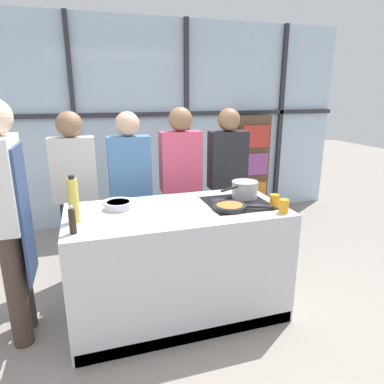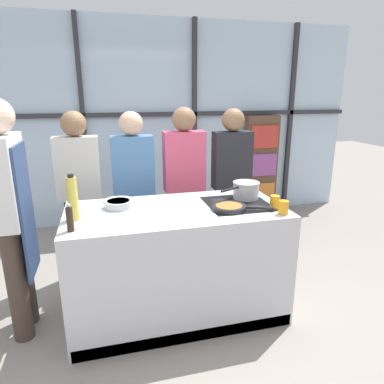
% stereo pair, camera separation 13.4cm
% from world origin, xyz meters
% --- Properties ---
extents(ground_plane, '(18.00, 18.00, 0.00)m').
position_xyz_m(ground_plane, '(0.00, 0.00, 0.00)').
color(ground_plane, gray).
extents(back_window_wall, '(6.40, 0.10, 2.80)m').
position_xyz_m(back_window_wall, '(0.00, 2.36, 1.40)').
color(back_window_wall, silver).
rests_on(back_window_wall, ground_plane).
extents(bookshelf, '(0.50, 0.19, 1.51)m').
position_xyz_m(bookshelf, '(1.78, 2.17, 0.75)').
color(bookshelf, brown).
rests_on(bookshelf, ground_plane).
extents(demo_island, '(1.73, 0.85, 0.94)m').
position_xyz_m(demo_island, '(0.00, -0.00, 0.47)').
color(demo_island, silver).
rests_on(demo_island, ground_plane).
extents(chef, '(0.25, 0.45, 1.80)m').
position_xyz_m(chef, '(-1.21, 0.06, 1.03)').
color(chef, '#47382D').
rests_on(chef, ground_plane).
extents(spectator_far_left, '(0.41, 0.23, 1.67)m').
position_xyz_m(spectator_far_left, '(-0.78, 0.81, 0.96)').
color(spectator_far_left, '#232838').
rests_on(spectator_far_left, ground_plane).
extents(spectator_center_left, '(0.41, 0.23, 1.66)m').
position_xyz_m(spectator_center_left, '(-0.26, 0.81, 0.95)').
color(spectator_center_left, black).
rests_on(spectator_center_left, ground_plane).
extents(spectator_center_right, '(0.42, 0.24, 1.70)m').
position_xyz_m(spectator_center_right, '(0.26, 0.81, 0.97)').
color(spectator_center_right, black).
rests_on(spectator_center_right, ground_plane).
extents(spectator_far_right, '(0.40, 0.23, 1.68)m').
position_xyz_m(spectator_far_right, '(0.78, 0.81, 0.97)').
color(spectator_far_right, black).
rests_on(spectator_far_right, ground_plane).
extents(frying_pan, '(0.46, 0.28, 0.04)m').
position_xyz_m(frying_pan, '(0.41, -0.13, 0.96)').
color(frying_pan, '#232326').
rests_on(frying_pan, demo_island).
extents(saucepan, '(0.40, 0.27, 0.15)m').
position_xyz_m(saucepan, '(0.65, 0.12, 1.01)').
color(saucepan, silver).
rests_on(saucepan, demo_island).
extents(white_plate, '(0.25, 0.25, 0.01)m').
position_xyz_m(white_plate, '(-0.43, 0.31, 0.94)').
color(white_plate, white).
rests_on(white_plate, demo_island).
extents(mixing_bowl, '(0.22, 0.22, 0.06)m').
position_xyz_m(mixing_bowl, '(-0.44, 0.15, 0.97)').
color(mixing_bowl, silver).
rests_on(mixing_bowl, demo_island).
extents(oil_bottle, '(0.07, 0.07, 0.34)m').
position_xyz_m(oil_bottle, '(-0.77, -0.05, 1.10)').
color(oil_bottle, '#E0CC4C').
rests_on(oil_bottle, demo_island).
extents(pepper_grinder, '(0.05, 0.05, 0.19)m').
position_xyz_m(pepper_grinder, '(-0.78, -0.27, 1.02)').
color(pepper_grinder, '#332319').
rests_on(pepper_grinder, demo_island).
extents(juice_glass_near, '(0.08, 0.08, 0.11)m').
position_xyz_m(juice_glass_near, '(0.77, -0.33, 0.99)').
color(juice_glass_near, orange).
rests_on(juice_glass_near, demo_island).
extents(juice_glass_far, '(0.08, 0.08, 0.11)m').
position_xyz_m(juice_glass_far, '(0.77, -0.19, 0.99)').
color(juice_glass_far, orange).
rests_on(juice_glass_far, demo_island).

